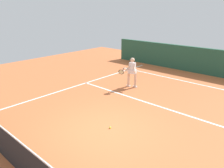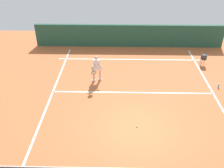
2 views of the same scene
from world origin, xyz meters
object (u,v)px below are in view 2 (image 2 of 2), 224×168
(tennis_player, at_px, (97,68))
(ball_hopper, at_px, (204,57))
(tennis_ball_near, at_px, (137,126))
(water_bottle, at_px, (219,86))

(tennis_player, distance_m, ball_hopper, 6.89)
(tennis_player, xyz_separation_m, ball_hopper, (-6.55, -2.11, -0.30))
(tennis_player, xyz_separation_m, tennis_ball_near, (-2.03, 3.86, -0.81))
(water_bottle, bearing_deg, tennis_player, -5.05)
(water_bottle, bearing_deg, tennis_ball_near, 35.27)
(tennis_player, height_order, water_bottle, tennis_player)
(tennis_player, relative_size, ball_hopper, 2.09)
(tennis_player, height_order, ball_hopper, tennis_player)
(tennis_player, distance_m, tennis_ball_near, 4.43)
(tennis_player, bearing_deg, tennis_ball_near, 117.77)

